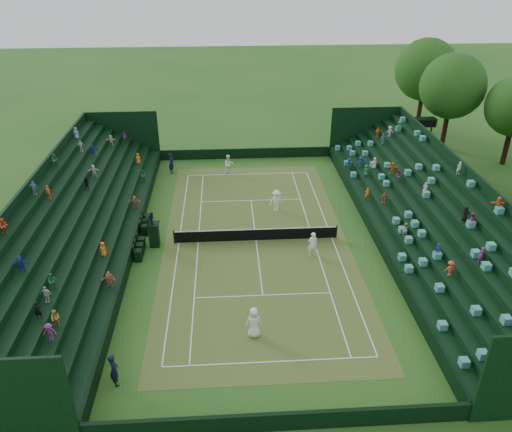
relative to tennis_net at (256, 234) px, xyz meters
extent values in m
plane|color=#23561B|center=(0.00, 0.00, -0.53)|extent=(160.00, 160.00, 0.00)
cube|color=#3B6C24|center=(0.00, 0.00, -0.52)|extent=(12.97, 26.77, 0.01)
cube|color=black|center=(0.00, 15.88, -0.03)|extent=(17.17, 0.20, 1.00)
cube|color=black|center=(0.00, -15.88, -0.03)|extent=(17.17, 0.20, 1.00)
cube|color=black|center=(8.48, 0.00, -0.03)|extent=(0.20, 31.77, 1.00)
cube|color=black|center=(-8.48, 0.00, -0.03)|extent=(0.20, 31.77, 1.00)
cube|color=black|center=(8.98, 0.00, -0.03)|extent=(0.80, 32.00, 1.00)
cube|color=black|center=(9.79, 0.00, 0.20)|extent=(0.80, 32.00, 1.45)
cube|color=black|center=(10.58, 0.00, 0.42)|extent=(0.80, 32.00, 1.90)
cube|color=black|center=(11.38, 0.00, 0.65)|extent=(0.80, 32.00, 2.35)
cube|color=black|center=(12.18, 0.00, 0.87)|extent=(0.80, 32.00, 2.80)
cube|color=black|center=(12.98, 0.00, 1.10)|extent=(0.80, 32.00, 3.25)
cube|color=black|center=(13.79, 0.00, 1.32)|extent=(0.80, 32.00, 3.70)
cube|color=black|center=(14.59, 0.00, 1.55)|extent=(0.80, 32.00, 4.15)
cube|color=black|center=(15.08, 0.00, 1.92)|extent=(0.20, 32.00, 4.90)
cube|color=black|center=(-8.98, 0.00, -0.03)|extent=(0.80, 32.00, 1.00)
cube|color=black|center=(-9.79, 0.00, 0.20)|extent=(0.80, 32.00, 1.45)
cube|color=black|center=(-10.58, 0.00, 0.42)|extent=(0.80, 32.00, 1.90)
cube|color=black|center=(-11.38, 0.00, 0.65)|extent=(0.80, 32.00, 2.35)
cube|color=black|center=(-12.18, 0.00, 0.87)|extent=(0.80, 32.00, 2.80)
cube|color=black|center=(-12.98, 0.00, 1.10)|extent=(0.80, 32.00, 3.25)
cube|color=black|center=(-13.79, 0.00, 1.32)|extent=(0.80, 32.00, 3.70)
cube|color=black|center=(-14.59, 0.00, 1.55)|extent=(0.80, 32.00, 4.15)
cube|color=black|center=(-15.08, 0.00, 1.92)|extent=(0.20, 32.00, 4.90)
cylinder|color=black|center=(-5.79, 0.00, 0.00)|extent=(0.10, 0.10, 1.06)
cylinder|color=black|center=(5.79, 0.00, 0.00)|extent=(0.10, 0.10, 1.06)
cube|color=black|center=(0.00, 0.00, -0.07)|extent=(11.57, 0.02, 0.86)
cube|color=white|center=(0.00, 0.00, 0.40)|extent=(11.57, 0.04, 0.07)
cylinder|color=black|center=(17.00, 16.00, 0.97)|extent=(0.16, 0.16, 3.00)
cylinder|color=black|center=(18.50, 16.00, 0.97)|extent=(0.16, 0.16, 3.00)
cube|color=black|center=(17.75, 16.00, 2.77)|extent=(2.00, 1.00, 0.80)
cylinder|color=black|center=(24.75, 12.82, 1.00)|extent=(0.50, 0.50, 3.05)
cylinder|color=black|center=(20.48, 17.31, 1.22)|extent=(0.50, 0.50, 3.49)
sphere|color=#1E4814|center=(20.48, 17.31, 5.95)|extent=(6.37, 6.37, 6.37)
cylinder|color=black|center=(20.02, 23.43, 1.30)|extent=(0.50, 0.50, 3.65)
sphere|color=#1E4814|center=(20.02, 23.43, 6.25)|extent=(6.67, 6.67, 6.67)
cube|color=black|center=(-7.11, -0.22, 0.32)|extent=(0.65, 0.65, 1.68)
cube|color=black|center=(-7.11, -0.22, 1.20)|extent=(0.84, 0.84, 0.09)
cube|color=black|center=(-7.44, -0.22, 1.53)|extent=(0.07, 0.84, 0.65)
imported|color=black|center=(-7.11, -0.22, 1.69)|extent=(0.46, 0.51, 0.87)
cube|color=black|center=(-8.01, -2.07, -0.12)|extent=(0.50, 0.50, 0.81)
cube|color=black|center=(-8.26, -2.07, 0.38)|extent=(0.06, 0.50, 0.50)
cube|color=black|center=(-8.01, -1.27, -0.12)|extent=(0.50, 0.50, 0.81)
cube|color=black|center=(-8.26, -1.27, 0.38)|extent=(0.06, 0.50, 0.50)
cube|color=black|center=(-8.01, -0.47, -0.12)|extent=(0.50, 0.50, 0.81)
cube|color=black|center=(-8.26, -0.47, 0.38)|extent=(0.06, 0.50, 0.50)
cube|color=black|center=(-8.01, 1.33, -0.12)|extent=(0.50, 0.50, 0.81)
cube|color=black|center=(-8.26, 1.33, 0.38)|extent=(0.06, 0.50, 0.50)
cube|color=black|center=(-8.01, 2.13, -0.12)|extent=(0.50, 0.50, 0.81)
cube|color=black|center=(-8.26, 2.13, 0.38)|extent=(0.06, 0.50, 0.50)
cube|color=black|center=(-8.01, 2.93, -0.12)|extent=(0.50, 0.50, 0.81)
cube|color=black|center=(-8.26, 2.93, 0.38)|extent=(0.06, 0.50, 0.50)
imported|color=white|center=(-0.74, -9.89, 0.39)|extent=(0.91, 0.61, 1.83)
imported|color=white|center=(3.68, -2.18, 0.37)|extent=(0.66, 0.44, 1.80)
imported|color=white|center=(-1.73, 12.17, 0.38)|extent=(1.06, 0.95, 1.80)
imported|color=white|center=(1.91, 4.48, 0.37)|extent=(1.27, 0.89, 1.79)
imported|color=black|center=(-7.00, 12.63, 0.45)|extent=(0.65, 0.81, 1.94)
imported|color=black|center=(-7.55, -12.81, 0.38)|extent=(0.67, 0.78, 1.82)
camera|label=1|loc=(-1.95, -30.46, 17.96)|focal=35.00mm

